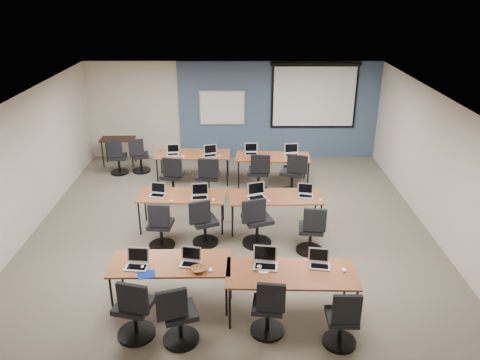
{
  "coord_description": "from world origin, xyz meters",
  "views": [
    {
      "loc": [
        0.16,
        -8.13,
        4.7
      ],
      "look_at": [
        0.18,
        0.4,
        1.03
      ],
      "focal_mm": 35.0,
      "sensor_mm": 36.0,
      "label": 1
    }
  ],
  "objects_px": {
    "whiteboard": "(222,108)",
    "task_chair_2": "(268,312)",
    "laptop_5": "(200,194)",
    "task_chair_4": "(161,229)",
    "laptop_0": "(137,262)",
    "laptop_8": "(173,152)",
    "training_table_back_left": "(193,155)",
    "laptop_10": "(251,151)",
    "laptop_6": "(256,194)",
    "training_table_mid_left": "(182,197)",
    "task_chair_3": "(342,323)",
    "task_chair_10": "(259,176)",
    "laptop_4": "(158,192)",
    "laptop_7": "(306,193)",
    "task_chair_8": "(173,180)",
    "task_chair_5": "(204,226)",
    "task_chair_6": "(256,225)",
    "training_table_front_left": "(171,265)",
    "task_chair_9": "(209,181)",
    "task_chair_0": "(135,313)",
    "spare_chair_b": "(118,160)",
    "spare_chair_a": "(140,158)",
    "task_chair_11": "(293,177)",
    "laptop_11": "(292,152)",
    "utility_table": "(118,142)",
    "training_table_front_right": "(291,275)",
    "training_table_back_right": "(273,158)",
    "task_chair_7": "(311,234)",
    "laptop_3": "(319,262)",
    "task_chair_1": "(178,319)",
    "laptop_1": "(191,260)",
    "projector_screen": "(314,92)",
    "laptop_2": "(265,261)"
  },
  "relations": [
    {
      "from": "whiteboard",
      "to": "task_chair_2",
      "type": "relative_size",
      "value": 1.32
    },
    {
      "from": "laptop_5",
      "to": "task_chair_4",
      "type": "bearing_deg",
      "value": -140.56
    },
    {
      "from": "laptop_0",
      "to": "laptop_8",
      "type": "xyz_separation_m",
      "value": [
        -0.1,
        4.88,
        -0.0
      ]
    },
    {
      "from": "training_table_back_left",
      "to": "task_chair_4",
      "type": "distance_m",
      "value": 3.24
    },
    {
      "from": "laptop_10",
      "to": "laptop_8",
      "type": "bearing_deg",
      "value": 177.04
    },
    {
      "from": "laptop_6",
      "to": "laptop_10",
      "type": "relative_size",
      "value": 1.11
    },
    {
      "from": "training_table_mid_left",
      "to": "laptop_8",
      "type": "bearing_deg",
      "value": 104.75
    },
    {
      "from": "task_chair_3",
      "to": "task_chair_10",
      "type": "bearing_deg",
      "value": 101.42
    },
    {
      "from": "training_table_back_left",
      "to": "laptop_4",
      "type": "relative_size",
      "value": 6.07
    },
    {
      "from": "training_table_back_left",
      "to": "laptop_7",
      "type": "distance_m",
      "value": 3.47
    },
    {
      "from": "training_table_mid_left",
      "to": "task_chair_10",
      "type": "xyz_separation_m",
      "value": [
        1.62,
        1.67,
        -0.26
      ]
    },
    {
      "from": "laptop_8",
      "to": "task_chair_8",
      "type": "relative_size",
      "value": 0.29
    },
    {
      "from": "laptop_0",
      "to": "task_chair_5",
      "type": "relative_size",
      "value": 0.34
    },
    {
      "from": "training_table_back_left",
      "to": "task_chair_6",
      "type": "relative_size",
      "value": 1.76
    },
    {
      "from": "training_table_front_left",
      "to": "task_chair_9",
      "type": "distance_m",
      "value": 3.82
    },
    {
      "from": "task_chair_0",
      "to": "spare_chair_b",
      "type": "height_order",
      "value": "task_chair_0"
    },
    {
      "from": "task_chair_6",
      "to": "task_chair_5",
      "type": "bearing_deg",
      "value": 158.63
    },
    {
      "from": "laptop_4",
      "to": "spare_chair_a",
      "type": "xyz_separation_m",
      "value": [
        -0.98,
        2.98,
        -0.4
      ]
    },
    {
      "from": "laptop_4",
      "to": "task_chair_11",
      "type": "relative_size",
      "value": 0.29
    },
    {
      "from": "laptop_11",
      "to": "training_table_front_left",
      "type": "bearing_deg",
      "value": -122.1
    },
    {
      "from": "training_table_back_left",
      "to": "task_chair_8",
      "type": "relative_size",
      "value": 1.8
    },
    {
      "from": "task_chair_5",
      "to": "utility_table",
      "type": "xyz_separation_m",
      "value": [
        -2.6,
        4.23,
        0.25
      ]
    },
    {
      "from": "training_table_front_right",
      "to": "task_chair_9",
      "type": "xyz_separation_m",
      "value": [
        -1.47,
        4.07,
        -0.25
      ]
    },
    {
      "from": "training_table_back_right",
      "to": "task_chair_7",
      "type": "height_order",
      "value": "task_chair_7"
    },
    {
      "from": "training_table_back_left",
      "to": "task_chair_5",
      "type": "xyz_separation_m",
      "value": [
        0.47,
        -3.09,
        -0.28
      ]
    },
    {
      "from": "whiteboard",
      "to": "laptop_3",
      "type": "height_order",
      "value": "whiteboard"
    },
    {
      "from": "task_chair_1",
      "to": "laptop_11",
      "type": "bearing_deg",
      "value": 51.0
    },
    {
      "from": "task_chair_1",
      "to": "spare_chair_a",
      "type": "xyz_separation_m",
      "value": [
        -1.76,
        6.32,
        -0.02
      ]
    },
    {
      "from": "task_chair_8",
      "to": "task_chair_5",
      "type": "bearing_deg",
      "value": -57.96
    },
    {
      "from": "laptop_1",
      "to": "laptop_5",
      "type": "relative_size",
      "value": 0.91
    },
    {
      "from": "projector_screen",
      "to": "task_chair_7",
      "type": "bearing_deg",
      "value": -98.02
    },
    {
      "from": "task_chair_0",
      "to": "laptop_4",
      "type": "distance_m",
      "value": 3.25
    },
    {
      "from": "training_table_mid_left",
      "to": "task_chair_0",
      "type": "distance_m",
      "value": 3.24
    },
    {
      "from": "laptop_0",
      "to": "task_chair_8",
      "type": "bearing_deg",
      "value": 95.82
    },
    {
      "from": "laptop_8",
      "to": "utility_table",
      "type": "bearing_deg",
      "value": 138.86
    },
    {
      "from": "spare_chair_b",
      "to": "laptop_0",
      "type": "bearing_deg",
      "value": -79.97
    },
    {
      "from": "whiteboard",
      "to": "utility_table",
      "type": "xyz_separation_m",
      "value": [
        -2.81,
        -0.55,
        -0.79
      ]
    },
    {
      "from": "laptop_4",
      "to": "laptop_10",
      "type": "height_order",
      "value": "laptop_10"
    },
    {
      "from": "task_chair_2",
      "to": "task_chair_5",
      "type": "distance_m",
      "value": 2.71
    },
    {
      "from": "training_table_front_right",
      "to": "task_chair_7",
      "type": "xyz_separation_m",
      "value": [
        0.56,
        1.71,
        -0.28
      ]
    },
    {
      "from": "projector_screen",
      "to": "training_table_front_left",
      "type": "height_order",
      "value": "projector_screen"
    },
    {
      "from": "laptop_2",
      "to": "training_table_front_left",
      "type": "bearing_deg",
      "value": -175.26
    },
    {
      "from": "whiteboard",
      "to": "projector_screen",
      "type": "xyz_separation_m",
      "value": [
        2.5,
        -0.02,
        0.44
      ]
    },
    {
      "from": "task_chair_10",
      "to": "projector_screen",
      "type": "bearing_deg",
      "value": 64.2
    },
    {
      "from": "task_chair_1",
      "to": "laptop_2",
      "type": "height_order",
      "value": "laptop_2"
    },
    {
      "from": "laptop_11",
      "to": "laptop_1",
      "type": "bearing_deg",
      "value": -118.87
    },
    {
      "from": "task_chair_3",
      "to": "laptop_7",
      "type": "relative_size",
      "value": 3.18
    },
    {
      "from": "task_chair_10",
      "to": "task_chair_6",
      "type": "bearing_deg",
      "value": -86.04
    },
    {
      "from": "training_table_front_right",
      "to": "task_chair_0",
      "type": "relative_size",
      "value": 1.89
    },
    {
      "from": "training_table_front_left",
      "to": "laptop_3",
      "type": "distance_m",
      "value": 2.26
    }
  ]
}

